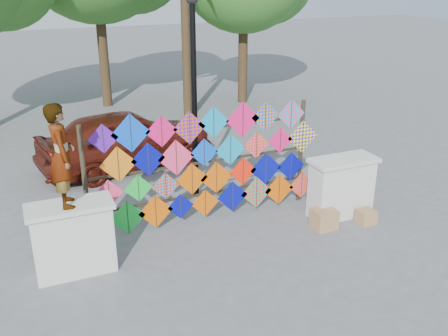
% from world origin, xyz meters
% --- Properties ---
extents(ground, '(80.00, 80.00, 0.00)m').
position_xyz_m(ground, '(0.00, 0.00, 0.00)').
color(ground, slate).
rests_on(ground, ground).
extents(parapet_left, '(1.40, 0.65, 1.28)m').
position_xyz_m(parapet_left, '(-2.70, -0.20, 0.65)').
color(parapet_left, silver).
rests_on(parapet_left, ground).
extents(parapet_right, '(1.40, 0.65, 1.28)m').
position_xyz_m(parapet_right, '(2.70, -0.20, 0.65)').
color(parapet_right, silver).
rests_on(parapet_right, ground).
extents(kite_rack, '(4.97, 0.24, 2.43)m').
position_xyz_m(kite_rack, '(0.12, 0.73, 1.22)').
color(kite_rack, '#2D2519').
rests_on(kite_rack, ground).
extents(vendor_woman, '(0.42, 0.63, 1.70)m').
position_xyz_m(vendor_woman, '(-2.72, -0.20, 2.13)').
color(vendor_woman, '#99999E').
rests_on(vendor_woman, parapet_left).
extents(sedan, '(4.76, 2.62, 1.53)m').
position_xyz_m(sedan, '(-0.76, 4.35, 0.77)').
color(sedan, '#54170E').
rests_on(sedan, ground).
extents(lamppost, '(0.28, 0.28, 4.46)m').
position_xyz_m(lamppost, '(0.30, 2.00, 2.69)').
color(lamppost, black).
rests_on(lamppost, ground).
extents(cardboard_box_near, '(0.45, 0.40, 0.40)m').
position_xyz_m(cardboard_box_near, '(2.08, -0.55, 0.20)').
color(cardboard_box_near, '#AB8052').
rests_on(cardboard_box_near, ground).
extents(cardboard_box_far, '(0.34, 0.32, 0.29)m').
position_xyz_m(cardboard_box_far, '(2.99, -0.71, 0.14)').
color(cardboard_box_far, '#AB8052').
rests_on(cardboard_box_far, ground).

